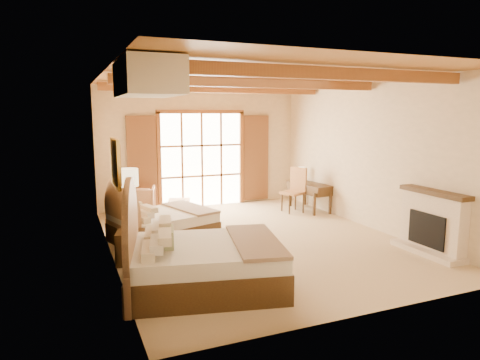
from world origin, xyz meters
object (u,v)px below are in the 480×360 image
desk (310,196)px  armchair (139,201)px  nightstand (131,247)px  bed_far (157,223)px  bed_near (194,261)px

desk → armchair: bearing=157.8°
armchair → desk: (4.25, -1.05, 0.01)m
nightstand → armchair: (0.68, 3.38, 0.09)m
bed_far → armchair: bearing=72.3°
desk → nightstand: bearing=-163.0°
bed_far → desk: (4.26, 1.22, 0.01)m
nightstand → desk: bearing=40.1°
armchair → bed_near: bearing=104.5°
bed_near → nightstand: size_ratio=4.60×
bed_far → armchair: bed_far is taller
nightstand → armchair: size_ratio=0.68×
nightstand → armchair: bearing=93.4°
bed_near → nightstand: bearing=127.6°
bed_near → nightstand: (-0.68, 1.47, -0.16)m
bed_near → bed_far: size_ratio=1.13×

